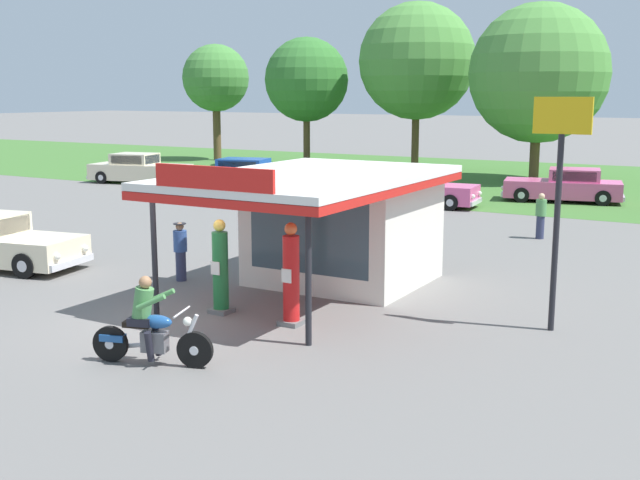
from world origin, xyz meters
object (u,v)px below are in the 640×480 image
object	(u,v)px
parked_car_back_row_centre	(565,186)
bystander_leaning_by_kiosk	(180,250)
motorcycle_with_rider	(149,328)
gas_pump_nearside	(220,270)
parked_car_back_row_far_left	(416,190)
parked_car_back_row_centre_left	(139,170)
gas_pump_offside	(291,278)
bystander_strolling_foreground	(541,215)
parked_car_back_row_right	(242,176)
roadside_pole_sign	(559,173)

from	to	relation	value
parked_car_back_row_centre	bystander_leaning_by_kiosk	size ratio (longest dim) A/B	3.59
motorcycle_with_rider	bystander_leaning_by_kiosk	xyz separation A→B (m)	(-3.57, 5.10, 0.13)
gas_pump_nearside	parked_car_back_row_centre	xyz separation A→B (m)	(2.32, 21.60, -0.26)
parked_car_back_row_far_left	parked_car_back_row_centre_left	size ratio (longest dim) A/B	0.94
motorcycle_with_rider	bystander_leaning_by_kiosk	distance (m)	6.23
gas_pump_offside	bystander_strolling_foreground	bearing A→B (deg)	81.10
parked_car_back_row_right	roadside_pole_sign	xyz separation A→B (m)	(18.47, -15.36, 2.42)
parked_car_back_row_far_left	bystander_leaning_by_kiosk	bearing A→B (deg)	-89.38
gas_pump_offside	motorcycle_with_rider	size ratio (longest dim) A/B	0.99
gas_pump_offside	parked_car_back_row_centre_left	xyz separation A→B (m)	(-20.49, 17.81, -0.26)
gas_pump_nearside	bystander_strolling_foreground	size ratio (longest dim) A/B	1.37
bystander_strolling_foreground	parked_car_back_row_centre	bearing A→B (deg)	98.24
motorcycle_with_rider	parked_car_back_row_right	world-z (taller)	motorcycle_with_rider
parked_car_back_row_far_left	parked_car_back_row_centre	xyz separation A→B (m)	(5.15, 4.34, -0.01)
parked_car_back_row_centre_left	parked_car_back_row_centre	size ratio (longest dim) A/B	1.07
gas_pump_nearside	gas_pump_offside	distance (m)	1.78
parked_car_back_row_centre_left	parked_car_back_row_centre	xyz separation A→B (m)	(21.04, 3.79, -0.04)
parked_car_back_row_far_left	bystander_strolling_foreground	distance (m)	8.25
gas_pump_nearside	bystander_leaning_by_kiosk	bearing A→B (deg)	144.88
roadside_pole_sign	gas_pump_nearside	bearing A→B (deg)	-160.64
parked_car_back_row_right	bystander_strolling_foreground	bearing A→B (deg)	-19.09
motorcycle_with_rider	parked_car_back_row_far_left	size ratio (longest dim) A/B	0.40
gas_pump_offside	bystander_leaning_by_kiosk	bearing A→B (deg)	157.13
parked_car_back_row_far_left	motorcycle_with_rider	bearing A→B (deg)	-79.68
gas_pump_nearside	bystander_leaning_by_kiosk	xyz separation A→B (m)	(-2.66, 1.87, -0.15)
gas_pump_offside	bystander_leaning_by_kiosk	distance (m)	4.82
parked_car_back_row_centre_left	roadside_pole_sign	bearing A→B (deg)	-31.68
gas_pump_nearside	gas_pump_offside	size ratio (longest dim) A/B	0.96
gas_pump_nearside	roadside_pole_sign	bearing A→B (deg)	19.36
parked_car_back_row_centre_left	roadside_pole_sign	size ratio (longest dim) A/B	1.24
parked_car_back_row_centre_left	bystander_leaning_by_kiosk	distance (m)	22.62
motorcycle_with_rider	parked_car_back_row_right	distance (m)	24.54
parked_car_back_row_centre_left	bystander_strolling_foreground	size ratio (longest dim) A/B	3.83
parked_car_back_row_centre	gas_pump_offside	bearing A→B (deg)	-91.45
parked_car_back_row_far_left	parked_car_back_row_centre	bearing A→B (deg)	40.09
parked_car_back_row_centre	bystander_leaning_by_kiosk	distance (m)	20.35
motorcycle_with_rider	parked_car_back_row_centre	xyz separation A→B (m)	(1.42, 24.83, 0.02)
parked_car_back_row_centre	bystander_leaning_by_kiosk	world-z (taller)	bystander_leaning_by_kiosk
gas_pump_offside	parked_car_back_row_far_left	size ratio (longest dim) A/B	0.39
bystander_strolling_foreground	gas_pump_nearside	bearing A→B (deg)	-106.82
parked_car_back_row_centre_left	motorcycle_with_rider	bearing A→B (deg)	-47.00
gas_pump_nearside	parked_car_back_row_far_left	distance (m)	17.49
parked_car_back_row_centre	parked_car_back_row_centre_left	bearing A→B (deg)	-169.78
parked_car_back_row_right	roadside_pole_sign	world-z (taller)	roadside_pole_sign
gas_pump_offside	motorcycle_with_rider	xyz separation A→B (m)	(-0.87, -3.23, -0.32)
parked_car_back_row_centre_left	gas_pump_nearside	bearing A→B (deg)	-43.57
gas_pump_nearside	parked_car_back_row_far_left	world-z (taller)	gas_pump_nearside
parked_car_back_row_right	bystander_leaning_by_kiosk	distance (m)	18.33
parked_car_back_row_right	parked_car_back_row_far_left	distance (m)	9.19
parked_car_back_row_centre_left	bystander_strolling_foreground	bearing A→B (deg)	-14.07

